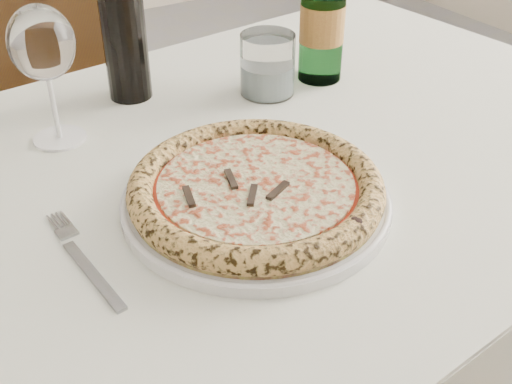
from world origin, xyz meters
TOP-DOWN VIEW (x-y plane):
  - dining_table at (-0.02, 0.23)m, footprint 1.44×0.94m
  - chair_far at (-0.06, 0.99)m, footprint 0.50×0.51m
  - plate at (-0.02, 0.13)m, footprint 0.32×0.32m
  - pizza at (-0.02, 0.13)m, footprint 0.30×0.30m
  - fork at (-0.23, 0.14)m, footprint 0.02×0.18m
  - wine_glass at (-0.17, 0.41)m, footprint 0.09×0.09m
  - tumbler at (0.16, 0.38)m, footprint 0.09×0.09m
  - beer_bottle at (0.27, 0.38)m, footprint 0.07×0.07m
  - wine_bottle at (-0.03, 0.49)m, footprint 0.07×0.07m

SIDE VIEW (x-z plane):
  - chair_far at x=-0.06m, z-range 0.07..1.00m
  - dining_table at x=-0.02m, z-range 0.28..1.04m
  - fork at x=-0.23m, z-range 0.76..0.76m
  - plate at x=-0.02m, z-range 0.76..0.77m
  - pizza at x=-0.02m, z-range 0.77..0.80m
  - tumbler at x=0.16m, z-range 0.75..0.85m
  - beer_bottle at x=0.27m, z-range 0.73..1.01m
  - wine_bottle at x=-0.03m, z-range 0.74..1.01m
  - wine_glass at x=-0.17m, z-range 0.80..0.99m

